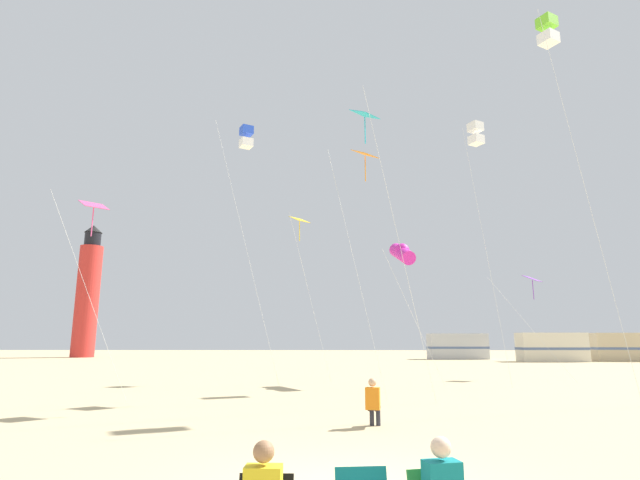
{
  "coord_description": "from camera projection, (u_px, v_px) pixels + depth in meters",
  "views": [
    {
      "loc": [
        -0.22,
        -7.33,
        2.07
      ],
      "look_at": [
        -0.64,
        11.24,
        5.84
      ],
      "focal_mm": 27.81,
      "sensor_mm": 36.0,
      "label": 1
    }
  ],
  "objects": [
    {
      "name": "rv_van_cream",
      "position": [
        552.0,
        347.0,
        49.03
      ],
      "size": [
        6.47,
        2.43,
        2.8
      ],
      "rotation": [
        0.0,
        0.0,
        0.01
      ],
      "color": "beige",
      "rests_on": "ground"
    },
    {
      "name": "rv_van_tan",
      "position": [
        626.0,
        347.0,
        49.9
      ],
      "size": [
        6.61,
        2.85,
        2.8
      ],
      "rotation": [
        0.0,
        0.0,
        -0.08
      ],
      "color": "#C6B28C",
      "rests_on": "ground"
    },
    {
      "name": "kite_box_white",
      "position": [
        476.0,
        134.0,
        25.13
      ],
      "size": [
        1.45,
        1.24,
        12.94
      ],
      "color": "silver",
      "rests_on": "ground"
    },
    {
      "name": "kite_flyer_standing",
      "position": [
        373.0,
        401.0,
        12.1
      ],
      "size": [
        0.41,
        0.55,
        1.16
      ],
      "rotation": [
        0.0,
        0.0,
        2.92
      ],
      "color": "orange",
      "rests_on": "ground"
    },
    {
      "name": "kite_box_lime",
      "position": [
        548.0,
        32.0,
        19.37
      ],
      "size": [
        2.29,
        1.76,
        14.53
      ],
      "color": "silver",
      "rests_on": "ground"
    },
    {
      "name": "kite_diamond_rainbow",
      "position": [
        94.0,
        211.0,
        18.41
      ],
      "size": [
        2.63,
        2.63,
        7.24
      ],
      "color": "silver",
      "rests_on": "ground"
    },
    {
      "name": "rv_van_silver",
      "position": [
        457.0,
        346.0,
        55.3
      ],
      "size": [
        6.59,
        2.79,
        2.8
      ],
      "rotation": [
        0.0,
        0.0,
        0.07
      ],
      "color": "#B7BABF",
      "rests_on": "ground"
    },
    {
      "name": "kite_box_blue",
      "position": [
        246.0,
        138.0,
        26.07
      ],
      "size": [
        3.23,
        2.49,
        13.15
      ],
      "color": "silver",
      "rests_on": "ground"
    },
    {
      "name": "kite_diamond_gold",
      "position": [
        300.0,
        225.0,
        26.97
      ],
      "size": [
        2.3,
        2.3,
        8.75
      ],
      "color": "silver",
      "rests_on": "ground"
    },
    {
      "name": "kite_tube_magenta",
      "position": [
        402.0,
        253.0,
        25.06
      ],
      "size": [
        2.79,
        2.89,
        7.11
      ],
      "color": "silver",
      "rests_on": "ground"
    },
    {
      "name": "kite_diamond_cyan",
      "position": [
        367.0,
        125.0,
        18.92
      ],
      "size": [
        2.83,
        2.83,
        10.83
      ],
      "color": "silver",
      "rests_on": "ground"
    },
    {
      "name": "kite_diamond_orange",
      "position": [
        364.0,
        163.0,
        20.61
      ],
      "size": [
        2.18,
        2.18,
        9.94
      ],
      "color": "silver",
      "rests_on": "ground"
    },
    {
      "name": "kite_diamond_violet",
      "position": [
        532.0,
        282.0,
        28.31
      ],
      "size": [
        3.44,
        3.37,
        5.74
      ],
      "color": "silver",
      "rests_on": "ground"
    },
    {
      "name": "lighthouse_distant",
      "position": [
        88.0,
        294.0,
        62.87
      ],
      "size": [
        2.8,
        2.8,
        16.8
      ],
      "color": "red",
      "rests_on": "ground"
    }
  ]
}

